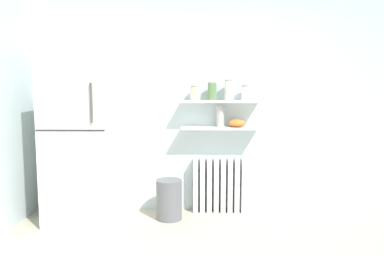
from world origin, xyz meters
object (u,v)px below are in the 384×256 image
storage_jar_3 (246,93)px  trash_bin (169,199)px  radiator (220,185)px  storage_jar_2 (229,90)px  storage_jar_0 (195,93)px  storage_jar_1 (212,91)px  refrigerator (82,142)px  vase (220,116)px  shelf_bowl (237,123)px

storage_jar_3 → trash_bin: bearing=-165.5°
radiator → storage_jar_2: (0.10, -0.03, 1.13)m
storage_jar_0 → storage_jar_1: size_ratio=0.79×
storage_jar_0 → refrigerator: bearing=-169.0°
radiator → storage_jar_3: 1.14m
radiator → storage_jar_1: size_ratio=3.07×
vase → trash_bin: 1.12m
radiator → refrigerator: bearing=-169.9°
refrigerator → vase: 1.59m
refrigerator → trash_bin: bearing=1.2°
vase → refrigerator: bearing=-171.0°
radiator → vase: bearing=-93.5°
storage_jar_3 → storage_jar_1: bearing=180.0°
refrigerator → storage_jar_2: size_ratio=7.51×
radiator → shelf_bowl: 0.77m
radiator → vase: (-0.00, -0.03, 0.82)m
storage_jar_3 → vase: (-0.29, 0.00, -0.28)m
storage_jar_1 → shelf_bowl: size_ratio=1.09×
storage_jar_2 → storage_jar_1: bearing=180.0°
storage_jar_1 → storage_jar_3: storage_jar_1 is taller
storage_jar_1 → storage_jar_3: bearing=0.0°
storage_jar_3 → refrigerator: bearing=-172.4°
storage_jar_2 → storage_jar_3: storage_jar_2 is taller
storage_jar_0 → radiator: bearing=5.9°
storage_jar_0 → storage_jar_2: storage_jar_2 is taller
refrigerator → storage_jar_1: 1.58m
refrigerator → storage_jar_2: refrigerator is taller
refrigerator → storage_jar_3: (1.84, 0.25, 0.54)m
storage_jar_3 → vase: bearing=180.0°
shelf_bowl → trash_bin: bearing=-163.8°
refrigerator → storage_jar_0: bearing=11.0°
vase → shelf_bowl: size_ratio=1.24×
shelf_bowl → radiator: bearing=171.1°
refrigerator → storage_jar_2: bearing=8.5°
refrigerator → storage_jar_3: refrigerator is taller
radiator → storage_jar_0: bearing=-174.1°
shelf_bowl → trash_bin: shelf_bowl is taller
vase → shelf_bowl: 0.21m
refrigerator → vase: bearing=9.0°
vase → storage_jar_3: bearing=0.0°
refrigerator → storage_jar_0: (1.26, 0.25, 0.54)m
storage_jar_1 → vase: (0.09, 0.00, -0.29)m
trash_bin → shelf_bowl: bearing=16.2°
shelf_bowl → storage_jar_1: bearing=180.0°
storage_jar_2 → storage_jar_3: size_ratio=1.34×
radiator → storage_jar_3: storage_jar_3 is taller
storage_jar_2 → vase: size_ratio=0.97×
vase → trash_bin: vase is taller
refrigerator → storage_jar_2: 1.76m
radiator → storage_jar_0: storage_jar_0 is taller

